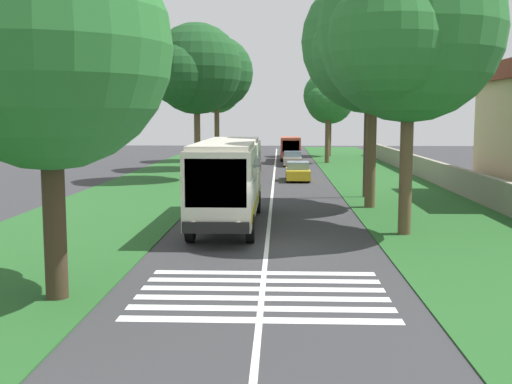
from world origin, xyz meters
TOP-DOWN VIEW (x-y plane):
  - ground at (0.00, 0.00)m, footprint 160.00×160.00m
  - grass_verge_left at (15.00, 8.20)m, footprint 120.00×8.00m
  - grass_verge_right at (15.00, -8.20)m, footprint 120.00×8.00m
  - centre_line at (15.00, 0.00)m, footprint 110.00×0.16m
  - coach_bus at (4.76, 1.80)m, footprint 11.16×2.62m
  - zebra_crossing at (-6.09, 0.00)m, footprint 4.95×6.80m
  - trailing_car_0 at (24.17, -1.81)m, footprint 4.30×1.78m
  - trailing_car_1 at (31.10, 2.09)m, footprint 4.30×1.78m
  - trailing_car_2 at (38.23, -1.67)m, footprint 4.30×1.78m
  - trailing_minibus_0 at (45.71, -1.60)m, footprint 6.00×2.14m
  - roadside_tree_left_0 at (43.93, 6.42)m, footprint 6.50×5.38m
  - roadside_tree_left_1 at (33.61, 5.39)m, footprint 7.62×6.52m
  - roadside_tree_left_2 at (23.83, 5.88)m, footprint 7.84×6.67m
  - roadside_tree_left_3 at (-6.72, 5.51)m, footprint 7.07×6.32m
  - roadside_tree_right_0 at (41.99, -5.23)m, footprint 5.75×4.98m
  - roadside_tree_right_1 at (10.30, -5.06)m, footprint 8.43×7.34m
  - roadside_tree_right_2 at (52.61, -6.19)m, footprint 6.97×5.75m
  - roadside_tree_right_3 at (2.66, -5.36)m, footprint 8.50×7.35m
  - utility_pole at (14.44, -5.51)m, footprint 0.24×1.40m
  - roadside_wall at (20.00, -11.60)m, footprint 70.00×0.40m

SIDE VIEW (x-z plane):
  - ground at x=0.00m, z-range 0.00..0.00m
  - zebra_crossing at x=-6.09m, z-range 0.00..0.01m
  - centre_line at x=15.00m, z-range 0.00..0.01m
  - grass_verge_left at x=15.00m, z-range 0.00..0.04m
  - grass_verge_right at x=15.00m, z-range 0.00..0.04m
  - trailing_car_0 at x=24.17m, z-range -0.05..1.38m
  - trailing_car_1 at x=31.10m, z-range -0.05..1.38m
  - trailing_car_2 at x=38.23m, z-range -0.05..1.38m
  - roadside_wall at x=20.00m, z-range 0.04..1.62m
  - trailing_minibus_0 at x=45.71m, z-range 0.28..2.81m
  - coach_bus at x=4.76m, z-range 0.28..4.01m
  - utility_pole at x=14.44m, z-range 0.18..8.82m
  - roadside_tree_left_3 at x=-6.72m, z-range 1.58..11.27m
  - roadside_tree_right_2 at x=52.61m, z-range 1.78..11.37m
  - roadside_tree_right_0 at x=41.99m, z-range 2.09..11.45m
  - roadside_tree_left_0 at x=43.93m, z-range 2.40..12.85m
  - roadside_tree_right_3 at x=2.66m, z-range 2.11..13.96m
  - roadside_tree_left_2 at x=23.83m, z-range 2.31..13.87m
  - roadside_tree_right_1 at x=10.30m, z-range 2.29..14.50m
  - roadside_tree_left_1 at x=33.61m, z-range 2.54..14.40m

